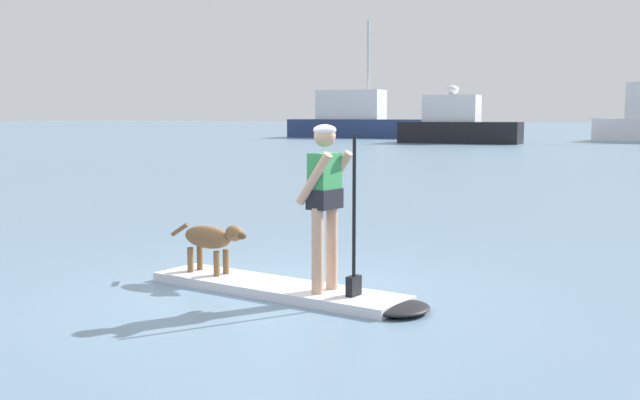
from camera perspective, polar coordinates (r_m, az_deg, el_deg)
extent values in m
plane|color=slate|center=(8.29, -3.29, -6.87)|extent=(400.00, 400.00, 0.00)
cube|color=silver|center=(8.28, -3.29, -6.53)|extent=(3.07, 1.03, 0.10)
ellipsoid|color=black|center=(7.48, 5.93, -7.97)|extent=(0.63, 0.72, 0.10)
cylinder|color=tan|center=(7.93, 0.88, -3.53)|extent=(0.12, 0.12, 0.87)
cylinder|color=tan|center=(7.71, -0.20, -3.80)|extent=(0.12, 0.12, 0.87)
cube|color=black|center=(7.75, 0.35, 0.09)|extent=(0.26, 0.38, 0.20)
cube|color=#338C4C|center=(7.73, 0.35, 1.49)|extent=(0.24, 0.36, 0.54)
sphere|color=tan|center=(7.70, 0.35, 4.76)|extent=(0.22, 0.22, 0.22)
ellipsoid|color=white|center=(7.70, 0.35, 5.21)|extent=(0.23, 0.23, 0.11)
cylinder|color=tan|center=(7.88, 1.13, 1.77)|extent=(0.43, 0.14, 0.54)
cylinder|color=tan|center=(7.57, -0.46, 1.58)|extent=(0.43, 0.14, 0.54)
cylinder|color=black|center=(7.57, 2.54, -1.16)|extent=(0.04, 0.04, 1.61)
cube|color=black|center=(7.70, 2.51, -6.37)|extent=(0.10, 0.19, 0.20)
ellipsoid|color=brown|center=(8.82, -8.32, -2.73)|extent=(0.69, 0.29, 0.26)
ellipsoid|color=brown|center=(8.54, -6.39, -2.47)|extent=(0.24, 0.18, 0.18)
ellipsoid|color=#503923|center=(8.48, -5.82, -2.66)|extent=(0.13, 0.09, 0.08)
cylinder|color=brown|center=(9.11, -10.33, -2.16)|extent=(0.27, 0.08, 0.18)
cylinder|color=brown|center=(8.79, -6.99, -4.54)|extent=(0.07, 0.07, 0.28)
cylinder|color=brown|center=(8.68, -7.66, -4.69)|extent=(0.07, 0.07, 0.28)
cylinder|color=brown|center=(9.06, -8.90, -4.25)|extent=(0.07, 0.07, 0.28)
cylinder|color=brown|center=(8.95, -9.58, -4.39)|extent=(0.07, 0.07, 0.28)
cube|color=navy|center=(64.42, 3.04, 5.30)|extent=(12.49, 3.47, 1.53)
cube|color=silver|center=(64.82, 2.31, 7.07)|extent=(5.66, 2.45, 2.43)
cylinder|color=silver|center=(64.26, 3.58, 9.55)|extent=(0.20, 0.20, 8.00)
cylinder|color=silver|center=(64.82, 2.31, 7.05)|extent=(4.33, 0.32, 0.14)
cube|color=black|center=(52.75, 10.33, 4.94)|extent=(8.19, 3.18, 1.43)
cube|color=silver|center=(52.93, 9.74, 6.70)|extent=(3.74, 2.21, 1.80)
ellipsoid|color=white|center=(52.96, 9.76, 8.05)|extent=(0.90, 0.90, 0.60)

